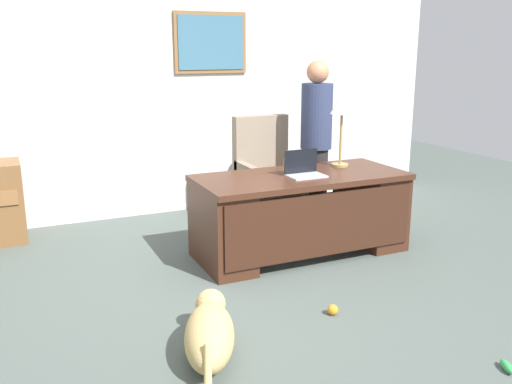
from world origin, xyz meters
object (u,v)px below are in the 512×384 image
object	(u,v)px
desk	(302,211)
armchair	(267,178)
dog_lying	(210,332)
dog_toy_plush	(507,367)
dog_toy_ball	(333,310)
person_standing	(316,142)
desk_lamp	(342,109)
laptop	(304,170)

from	to	relation	value
desk	armchair	bearing A→B (deg)	83.74
dog_lying	dog_toy_plush	size ratio (longest dim) A/B	5.83
desk	dog_toy_ball	world-z (taller)	desk
dog_toy_plush	person_standing	bearing A→B (deg)	82.09
person_standing	desk_lamp	xyz separation A→B (m)	(-0.05, -0.54, 0.39)
desk	desk_lamp	size ratio (longest dim) A/B	2.78
dog_lying	laptop	bearing A→B (deg)	43.32
laptop	person_standing	bearing A→B (deg)	53.29
dog_lying	dog_toy_plush	distance (m)	1.76
dog_lying	desk_lamp	distance (m)	2.64
desk	dog_toy_ball	bearing A→B (deg)	-108.57
desk_lamp	person_standing	bearing A→B (deg)	84.61
desk	person_standing	xyz separation A→B (m)	(0.56, 0.73, 0.48)
armchair	person_standing	bearing A→B (deg)	-25.15
laptop	dog_toy_plush	bearing A→B (deg)	-85.76
desk	person_standing	distance (m)	1.04
person_standing	dog_toy_ball	bearing A→B (deg)	-116.69
dog_toy_ball	dog_toy_plush	distance (m)	1.16
dog_toy_ball	laptop	bearing A→B (deg)	71.20
person_standing	dog_toy_plush	world-z (taller)	person_standing
desk	person_standing	size ratio (longest dim) A/B	1.10
armchair	person_standing	xyz separation A→B (m)	(0.46, -0.21, 0.38)
armchair	dog_lying	distance (m)	2.71
armchair	laptop	distance (m)	1.02
desk	laptop	bearing A→B (deg)	-97.02
dog_toy_ball	desk	bearing A→B (deg)	71.43
desk_lamp	dog_toy_plush	size ratio (longest dim) A/B	4.75
dog_toy_ball	armchair	bearing A→B (deg)	76.83
person_standing	laptop	world-z (taller)	person_standing
dog_toy_ball	dog_lying	bearing A→B (deg)	-171.42
desk	person_standing	world-z (taller)	person_standing
dog_lying	desk_lamp	world-z (taller)	desk_lamp
desk	armchair	distance (m)	0.96
dog_lying	laptop	xyz separation A→B (m)	(1.36, 1.28, 0.64)
person_standing	laptop	xyz separation A→B (m)	(-0.56, -0.76, -0.09)
desk	armchair	world-z (taller)	armchair
person_standing	dog_toy_ball	distance (m)	2.28
laptop	dog_toy_ball	world-z (taller)	laptop
person_standing	dog_toy_ball	size ratio (longest dim) A/B	22.62
person_standing	desk_lamp	distance (m)	0.67
desk	laptop	xyz separation A→B (m)	(-0.00, -0.02, 0.39)
laptop	dog_toy_ball	distance (m)	1.41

